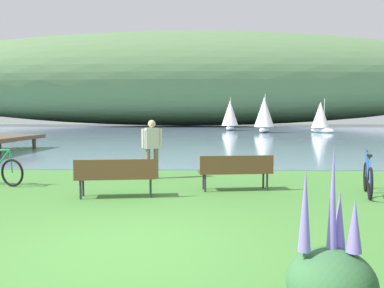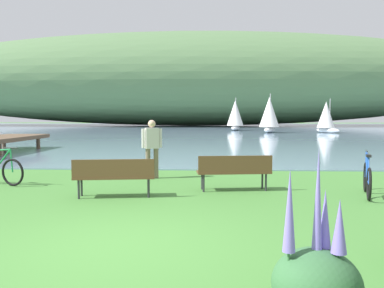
{
  "view_description": "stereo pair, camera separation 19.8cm",
  "coord_description": "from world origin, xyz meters",
  "px_view_note": "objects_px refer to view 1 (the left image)",
  "views": [
    {
      "loc": [
        1.11,
        -5.41,
        1.83
      ],
      "look_at": [
        0.81,
        6.16,
        1.0
      ],
      "focal_mm": 36.81,
      "sensor_mm": 36.0,
      "label": 1
    },
    {
      "loc": [
        1.31,
        -5.4,
        1.83
      ],
      "look_at": [
        0.81,
        6.16,
        1.0
      ],
      "focal_mm": 36.81,
      "sensor_mm": 36.0,
      "label": 2
    }
  ],
  "objects_px": {
    "sailboat_toward_hillside": "(321,117)",
    "sailboat_far_off": "(230,115)",
    "park_bench_near_camera": "(236,170)",
    "park_bench_further_along": "(116,175)",
    "person_at_shoreline": "(152,145)",
    "sailboat_mid_bay": "(264,114)",
    "bicycle_leaning_near_bench": "(368,178)"
  },
  "relations": [
    {
      "from": "sailboat_far_off",
      "to": "park_bench_near_camera",
      "type": "bearing_deg",
      "value": -93.77
    },
    {
      "from": "sailboat_mid_bay",
      "to": "sailboat_toward_hillside",
      "type": "distance_m",
      "value": 5.98
    },
    {
      "from": "park_bench_near_camera",
      "to": "park_bench_further_along",
      "type": "xyz_separation_m",
      "value": [
        -2.74,
        -0.91,
        0.0
      ]
    },
    {
      "from": "sailboat_toward_hillside",
      "to": "sailboat_mid_bay",
      "type": "bearing_deg",
      "value": -177.88
    },
    {
      "from": "person_at_shoreline",
      "to": "sailboat_toward_hillside",
      "type": "height_order",
      "value": "sailboat_toward_hillside"
    },
    {
      "from": "park_bench_further_along",
      "to": "sailboat_far_off",
      "type": "height_order",
      "value": "sailboat_far_off"
    },
    {
      "from": "person_at_shoreline",
      "to": "park_bench_further_along",
      "type": "bearing_deg",
      "value": -99.54
    },
    {
      "from": "park_bench_further_along",
      "to": "sailboat_mid_bay",
      "type": "xyz_separation_m",
      "value": [
        8.44,
        33.08,
        1.46
      ]
    },
    {
      "from": "person_at_shoreline",
      "to": "sailboat_toward_hillside",
      "type": "xyz_separation_m",
      "value": [
        13.95,
        30.57,
        0.75
      ]
    },
    {
      "from": "park_bench_further_along",
      "to": "bicycle_leaning_near_bench",
      "type": "bearing_deg",
      "value": 4.18
    },
    {
      "from": "person_at_shoreline",
      "to": "park_bench_near_camera",
      "type": "bearing_deg",
      "value": -38.46
    },
    {
      "from": "sailboat_toward_hillside",
      "to": "sailboat_far_off",
      "type": "xyz_separation_m",
      "value": [
        -9.13,
        6.11,
        0.2
      ]
    },
    {
      "from": "park_bench_near_camera",
      "to": "bicycle_leaning_near_bench",
      "type": "bearing_deg",
      "value": -9.29
    },
    {
      "from": "park_bench_near_camera",
      "to": "person_at_shoreline",
      "type": "relative_size",
      "value": 1.08
    },
    {
      "from": "person_at_shoreline",
      "to": "sailboat_mid_bay",
      "type": "bearing_deg",
      "value": 75.27
    },
    {
      "from": "park_bench_near_camera",
      "to": "sailboat_far_off",
      "type": "bearing_deg",
      "value": 86.23
    },
    {
      "from": "park_bench_near_camera",
      "to": "sailboat_far_off",
      "type": "height_order",
      "value": "sailboat_far_off"
    },
    {
      "from": "park_bench_near_camera",
      "to": "bicycle_leaning_near_bench",
      "type": "distance_m",
      "value": 3.04
    },
    {
      "from": "park_bench_further_along",
      "to": "sailboat_toward_hillside",
      "type": "height_order",
      "value": "sailboat_toward_hillside"
    },
    {
      "from": "person_at_shoreline",
      "to": "sailboat_mid_bay",
      "type": "xyz_separation_m",
      "value": [
        7.98,
        30.35,
        1.0
      ]
    },
    {
      "from": "park_bench_near_camera",
      "to": "park_bench_further_along",
      "type": "bearing_deg",
      "value": -161.66
    },
    {
      "from": "bicycle_leaning_near_bench",
      "to": "sailboat_mid_bay",
      "type": "bearing_deg",
      "value": 85.28
    },
    {
      "from": "park_bench_near_camera",
      "to": "sailboat_mid_bay",
      "type": "relative_size",
      "value": 0.45
    },
    {
      "from": "park_bench_further_along",
      "to": "bicycle_leaning_near_bench",
      "type": "relative_size",
      "value": 1.08
    },
    {
      "from": "person_at_shoreline",
      "to": "sailboat_toward_hillside",
      "type": "distance_m",
      "value": 33.61
    },
    {
      "from": "park_bench_further_along",
      "to": "bicycle_leaning_near_bench",
      "type": "height_order",
      "value": "bicycle_leaning_near_bench"
    },
    {
      "from": "person_at_shoreline",
      "to": "sailboat_mid_bay",
      "type": "distance_m",
      "value": 31.4
    },
    {
      "from": "park_bench_near_camera",
      "to": "sailboat_far_off",
      "type": "relative_size",
      "value": 0.46
    },
    {
      "from": "sailboat_mid_bay",
      "to": "sailboat_far_off",
      "type": "bearing_deg",
      "value": 116.5
    },
    {
      "from": "bicycle_leaning_near_bench",
      "to": "person_at_shoreline",
      "type": "bearing_deg",
      "value": 156.42
    },
    {
      "from": "park_bench_further_along",
      "to": "person_at_shoreline",
      "type": "relative_size",
      "value": 1.08
    },
    {
      "from": "sailboat_toward_hillside",
      "to": "sailboat_far_off",
      "type": "relative_size",
      "value": 0.89
    }
  ]
}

